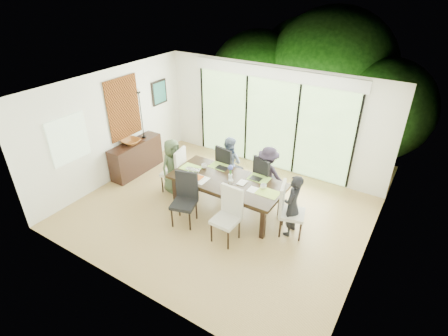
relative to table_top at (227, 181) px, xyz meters
The scene contains 62 objects.
floor 0.78m from the table_top, 115.56° to the right, with size 6.00×5.00×0.01m, color olive.
ceiling 1.98m from the table_top, 115.56° to the right, with size 6.00×5.00×0.01m, color white.
wall_back 2.38m from the table_top, 92.53° to the left, with size 6.00×0.02×2.70m, color white.
wall_front 2.79m from the table_top, 92.14° to the right, with size 6.00×0.02×2.70m, color silver.
wall_left 3.18m from the table_top, behind, with size 0.02×5.00×2.70m, color silver.
wall_right 2.98m from the table_top, ahead, with size 0.02×5.00×2.70m, color white.
glass_doors 2.31m from the table_top, 92.58° to the left, with size 4.20×0.02×2.30m, color #598C3F.
blinds_header 2.86m from the table_top, 92.59° to the left, with size 4.40×0.06×0.28m, color white.
mullion_a 3.18m from the table_top, 134.41° to the left, with size 0.05×0.04×2.30m, color black.
mullion_b 2.43m from the table_top, 109.63° to the left, with size 0.05×0.04×2.30m, color black.
mullion_c 2.37m from the table_top, 75.09° to the left, with size 0.05×0.04×2.30m, color black.
mullion_d 3.04m from the table_top, 48.36° to the left, with size 0.05×0.04×2.30m, color black.
side_window 3.47m from the table_top, 155.31° to the right, with size 0.02×0.90×1.00m, color #8CAD7F.
deck 3.28m from the table_top, 91.82° to the left, with size 6.00×1.80×0.10m, color #523523.
rail_top 3.99m from the table_top, 91.46° to the left, with size 6.00×0.08×0.06m, color #4F3022.
foliage_left 5.38m from the table_top, 110.87° to the left, with size 3.20×3.20×3.20m, color #14380F.
foliage_mid 5.70m from the table_top, 86.94° to the left, with size 4.00×4.00×4.00m, color #14380F.
foliage_right 5.25m from the table_top, 66.33° to the left, with size 2.80×2.80×2.80m, color #14380F.
foliage_far 6.39m from the table_top, 96.37° to the left, with size 3.60×3.60×3.60m, color #14380F.
table_top is the anchor object (origin of this frame).
table_apron 0.09m from the table_top, 90.00° to the right, with size 2.24×0.92×0.10m, color black.
table_leg_fl 1.22m from the table_top, 158.29° to the right, with size 0.09×0.09×0.70m, color black.
table_leg_fr 1.22m from the table_top, 21.71° to the right, with size 0.09×0.09×0.70m, color black.
table_leg_bl 1.22m from the table_top, 158.29° to the left, with size 0.09×0.09×0.70m, color black.
table_leg_br 1.22m from the table_top, 21.71° to the left, with size 0.09×0.09×0.70m, color black.
chair_left_end 1.51m from the table_top, behind, with size 0.47×0.47×1.12m, color silver, non-canonical shape.
chair_right_end 1.51m from the table_top, ahead, with size 0.47×0.47×1.12m, color beige, non-canonical shape.
chair_far_left 0.98m from the table_top, 117.90° to the left, with size 0.47×0.47×1.12m, color black, non-canonical shape.
chair_far_right 1.03m from the table_top, 57.09° to the left, with size 0.47×0.47×1.12m, color black, non-canonical shape.
chair_near_left 1.02m from the table_top, 119.89° to the right, with size 0.47×0.47×1.12m, color black, non-canonical shape.
chair_near_right 1.02m from the table_top, 60.11° to the right, with size 0.47×0.47×1.12m, color beige, non-canonical shape.
person_left_end 1.48m from the table_top, behind, with size 0.61×0.39×1.32m, color #435539.
person_right_end 1.48m from the table_top, ahead, with size 0.61×0.39×1.32m, color black.
person_far_left 0.95m from the table_top, 118.47° to the left, with size 0.61×0.39×1.32m, color slate.
person_far_right 1.00m from the table_top, 56.47° to the left, with size 0.61×0.39×1.32m, color #261E2D.
placemat_left 0.95m from the table_top, behind, with size 0.45×0.33×0.01m, color #8DBC43.
placemat_right 0.95m from the table_top, ahead, with size 0.45×0.33×0.01m, color #A5C546.
placemat_far_l 0.60m from the table_top, 138.37° to the left, with size 0.45×0.33×0.01m, color #8CB741.
placemat_far_r 0.68m from the table_top, 36.03° to the left, with size 0.45×0.33×0.01m, color olive.
placemat_paper 0.63m from the table_top, 151.39° to the right, with size 0.45×0.33×0.01m, color white.
tablet_far_l 0.50m from the table_top, 135.00° to the left, with size 0.27×0.18×0.01m, color black.
tablet_far_r 0.61m from the table_top, 34.99° to the left, with size 0.24×0.17×0.01m, color black.
papers 0.70m from the table_top, ahead, with size 0.31×0.22×0.00m, color white.
platter_base 0.63m from the table_top, 151.39° to the right, with size 0.27×0.27×0.02m, color white.
platter_snacks 0.63m from the table_top, 151.39° to the right, with size 0.20×0.20×0.01m, color #C05516.
vase 0.12m from the table_top, 45.00° to the left, with size 0.08×0.08×0.12m, color silver.
hyacinth_stems 0.23m from the table_top, 45.00° to the left, with size 0.04×0.04×0.16m, color #337226.
hyacinth_blooms 0.32m from the table_top, 45.00° to the left, with size 0.11×0.11×0.11m, color #4A55BA.
laptop 0.86m from the table_top, behind, with size 0.34×0.22×0.03m, color silver.
cup_a 0.72m from the table_top, 167.91° to the left, with size 0.13×0.13×0.10m, color white.
cup_b 0.20m from the table_top, 33.69° to the right, with size 0.10×0.10×0.09m, color white.
cup_c 0.81m from the table_top, ahead, with size 0.13×0.13×0.10m, color white.
book 0.26m from the table_top, 11.31° to the left, with size 0.17×0.23×0.02m, color white.
sideboard 2.88m from the table_top, behind, with size 0.42×1.50×0.84m, color black.
bowl 2.87m from the table_top, behind, with size 0.45×0.45×0.11m, color brown.
candlestick_base 2.91m from the table_top, 169.45° to the left, with size 0.09×0.09×0.04m, color black.
candlestick_shaft 3.00m from the table_top, 169.45° to the left, with size 0.02×0.02×1.17m, color black.
candlestick_pan 3.19m from the table_top, 169.45° to the left, with size 0.09×0.09×0.03m, color black.
candle 3.21m from the table_top, 169.45° to the left, with size 0.03×0.03×0.09m, color silver.
tapestry 3.23m from the table_top, behind, with size 0.02×1.00×1.50m, color brown.
art_frame 3.56m from the table_top, 154.16° to the left, with size 0.03×0.55×0.65m, color black.
art_canvas 3.54m from the table_top, 154.01° to the left, with size 0.01×0.45×0.55m, color #1B5753.
Camera 1 is at (3.38, -5.14, 4.61)m, focal length 28.00 mm.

